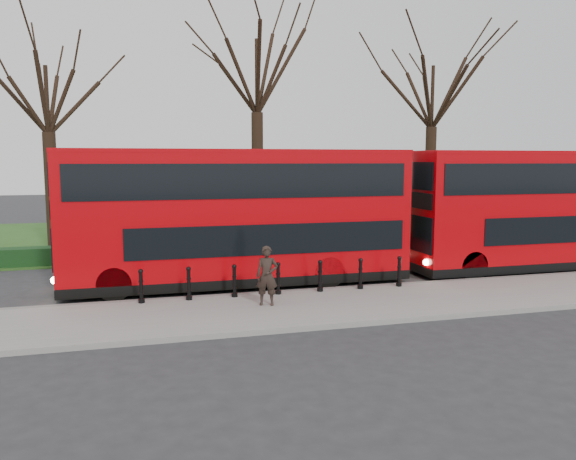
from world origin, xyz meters
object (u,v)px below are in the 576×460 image
object	(u,v)px
bus_lead	(239,218)
bus_rear	(549,210)
bollard_row	(278,279)
pedestrian	(267,276)

from	to	relation	value
bus_lead	bus_rear	xyz separation A→B (m)	(12.88, -0.29, -0.01)
bollard_row	bus_rear	size ratio (longest dim) A/B	0.72
pedestrian	bollard_row	bearing A→B (deg)	80.44
bollard_row	pedestrian	xyz separation A→B (m)	(-0.67, -1.26, 0.40)
bollard_row	bus_lead	size ratio (longest dim) A/B	0.72
bollard_row	bus_lead	bearing A→B (deg)	110.42
bus_rear	pedestrian	distance (m)	13.18
bus_lead	pedestrian	xyz separation A→B (m)	(0.19, -3.57, -1.39)
bollard_row	bus_lead	world-z (taller)	bus_lead
pedestrian	bus_rear	bearing A→B (deg)	32.72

